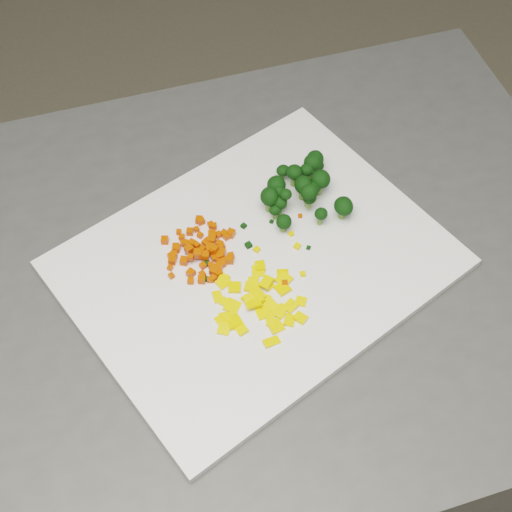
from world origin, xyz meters
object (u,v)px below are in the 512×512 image
object	(u,v)px
counter_block	(235,420)
pepper_pile	(259,299)
cutting_board	(256,264)
broccoli_pile	(303,190)
carrot_pile	(198,247)

from	to	relation	value
counter_block	pepper_pile	distance (m)	0.47
counter_block	cutting_board	size ratio (longest dim) A/B	2.23
counter_block	broccoli_pile	world-z (taller)	broccoli_pile
pepper_pile	broccoli_pile	world-z (taller)	broccoli_pile
cutting_board	pepper_pile	distance (m)	0.06
pepper_pile	counter_block	bearing A→B (deg)	107.16
counter_block	cutting_board	world-z (taller)	cutting_board
carrot_pile	pepper_pile	world-z (taller)	carrot_pile
broccoli_pile	counter_block	bearing A→B (deg)	-155.56
cutting_board	broccoli_pile	size ratio (longest dim) A/B	3.75
carrot_pile	broccoli_pile	distance (m)	0.14
pepper_pile	broccoli_pile	xyz separation A→B (m)	(0.10, 0.11, 0.02)
pepper_pile	carrot_pile	bearing A→B (deg)	115.54
broccoli_pile	cutting_board	bearing A→B (deg)	-144.16
cutting_board	carrot_pile	size ratio (longest dim) A/B	4.50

